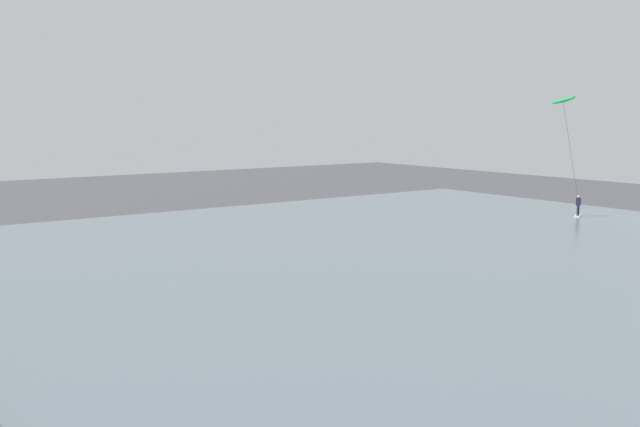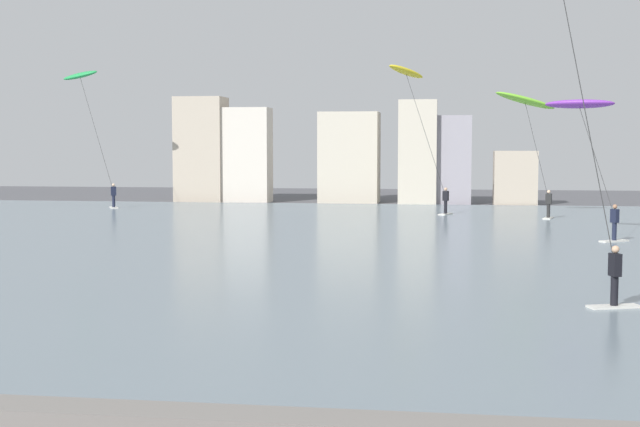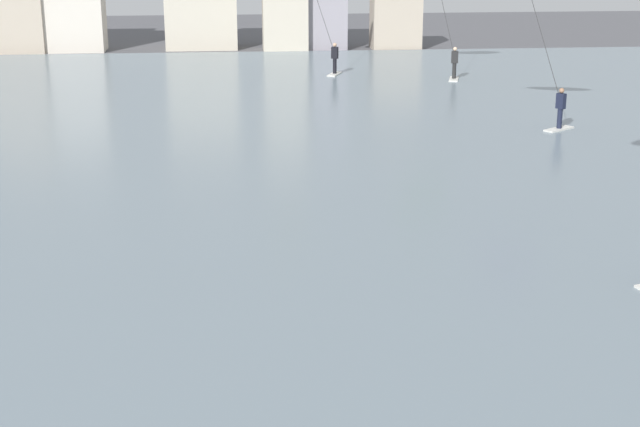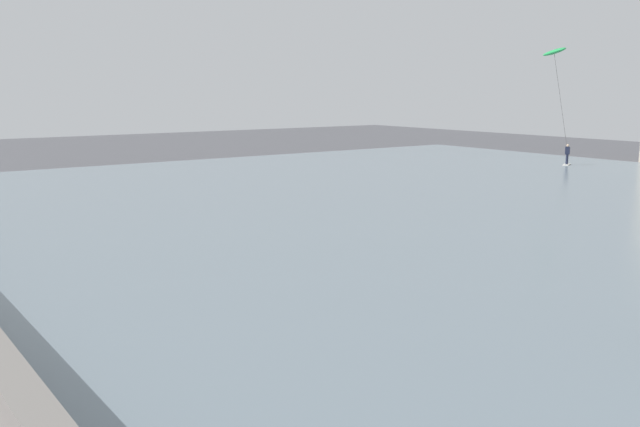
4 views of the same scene
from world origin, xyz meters
name	(u,v)px [view 1 (image 1 of 4)]	position (x,y,z in m)	size (l,w,h in m)	color
kitesurfer_green	(565,111)	(-23.46, 51.74, 8.21)	(4.86, 3.07, 9.46)	silver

